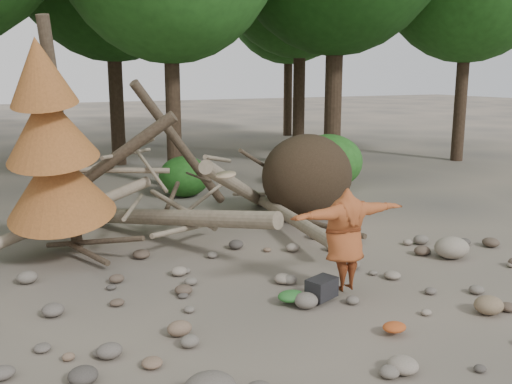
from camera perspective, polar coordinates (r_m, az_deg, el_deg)
name	(u,v)px	position (r m, az deg, el deg)	size (l,w,h in m)	color
ground	(308,300)	(8.82, 5.22, -10.68)	(120.00, 120.00, 0.00)	#514C44
deadfall_pile	(287,180)	(13.05, 3.10, 1.17)	(8.55, 5.24, 3.30)	#332619
dead_conifer	(52,147)	(10.43, -19.69, 4.22)	(2.06, 2.16, 4.35)	#4C3F30
bush_mid	(184,176)	(15.83, -7.18, 1.56)	(1.40, 1.40, 1.12)	#205819
bush_right	(329,161)	(16.94, 7.26, 3.06)	(2.00, 2.00, 1.60)	#286820
frisbee_thrower	(345,239)	(8.84, 8.87, -4.66)	(3.16, 0.59, 2.03)	#984722
backpack	(322,292)	(8.74, 6.57, -9.88)	(0.45, 0.30, 0.30)	black
cloth_green	(291,299)	(8.62, 3.54, -10.66)	(0.42, 0.35, 0.16)	#276227
cloth_orange	(394,331)	(7.90, 13.65, -13.33)	(0.33, 0.27, 0.12)	#A2441B
boulder_front_right	(489,305)	(8.92, 22.26, -10.42)	(0.43, 0.39, 0.26)	#7E684E
boulder_mid_right	(452,248)	(11.19, 18.99, -5.28)	(0.66, 0.59, 0.40)	gray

